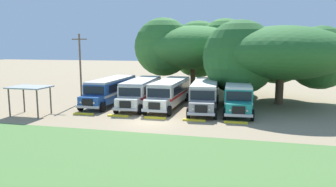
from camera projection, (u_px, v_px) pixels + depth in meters
ground_plane at (150, 123)px, 26.93m from camera, size 220.00×220.00×0.00m
foreground_grass_strip at (107, 156)px, 18.75m from camera, size 80.00×10.75×0.01m
parked_bus_slot_0 at (111, 89)px, 36.05m from camera, size 2.79×10.85×2.82m
parked_bus_slot_1 at (141, 91)px, 34.94m from camera, size 3.30×10.93×2.82m
parked_bus_slot_2 at (170, 92)px, 34.21m from camera, size 2.78×10.85×2.82m
parked_bus_slot_3 at (205, 94)px, 32.90m from camera, size 3.34×10.94×2.82m
parked_bus_slot_4 at (238, 94)px, 32.36m from camera, size 3.06×10.89×2.82m
curb_wheelstop_0 at (83, 114)px, 30.13m from camera, size 2.00×0.36×0.15m
curb_wheelstop_1 at (118, 116)px, 29.28m from camera, size 2.00×0.36×0.15m
curb_wheelstop_2 at (155, 118)px, 28.42m from camera, size 2.00×0.36×0.15m
curb_wheelstop_3 at (194, 120)px, 27.57m from camera, size 2.00×0.36×0.15m
curb_wheelstop_4 at (236, 122)px, 26.71m from camera, size 2.00×0.36×0.15m
broad_shade_tree at (194, 48)px, 46.66m from camera, size 16.54×16.10×10.49m
secondary_tree at (277, 55)px, 35.40m from camera, size 16.34×15.40×9.33m
utility_pole at (80, 67)px, 35.72m from camera, size 1.80×0.20×7.83m
waiting_shelter at (30, 89)px, 29.68m from camera, size 3.60×2.60×2.72m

